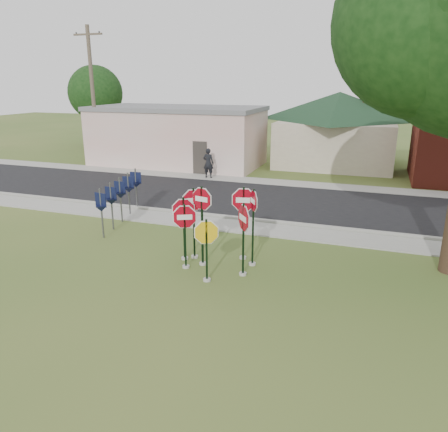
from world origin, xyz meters
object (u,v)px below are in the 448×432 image
(stop_sign_left, at_px, (185,228))
(utility_pole_near, at_px, (93,96))
(stop_sign_yellow, at_px, (206,243))
(pedestrian, at_px, (208,163))
(stop_sign_center, at_px, (202,215))

(stop_sign_left, xyz_separation_m, utility_pole_near, (-13.27, 14.28, 3.57))
(stop_sign_yellow, xyz_separation_m, pedestrian, (-5.36, 13.89, -0.25))
(utility_pole_near, bearing_deg, stop_sign_yellow, -46.35)
(stop_sign_center, xyz_separation_m, stop_sign_yellow, (0.59, -1.12, -0.52))
(stop_sign_center, bearing_deg, utility_pole_near, 134.66)
(stop_sign_center, height_order, pedestrian, stop_sign_center)
(stop_sign_center, height_order, utility_pole_near, utility_pole_near)
(stop_sign_left, distance_m, pedestrian, 13.89)
(stop_sign_left, bearing_deg, stop_sign_center, 44.41)
(stop_sign_yellow, height_order, pedestrian, stop_sign_yellow)
(stop_sign_left, relative_size, utility_pole_near, 0.24)
(stop_sign_left, bearing_deg, pedestrian, 108.20)
(stop_sign_left, height_order, pedestrian, stop_sign_left)
(pedestrian, bearing_deg, utility_pole_near, -9.03)
(stop_sign_yellow, bearing_deg, stop_sign_left, 145.63)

